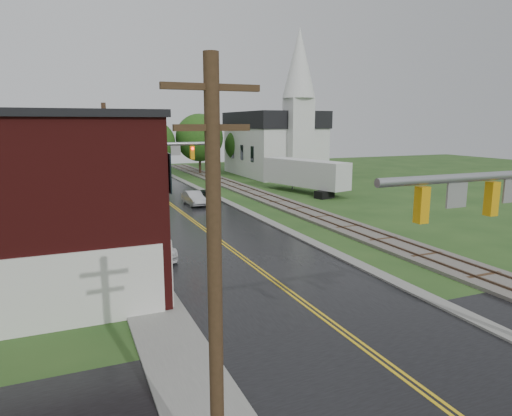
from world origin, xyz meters
TOP-DOWN VIEW (x-y plane):
  - main_road at (0.00, 30.00)m, footprint 10.00×90.00m
  - cross_road at (0.00, 2.00)m, footprint 60.00×9.00m
  - curb_right at (5.40, 35.00)m, footprint 0.80×70.00m
  - sidewalk_left at (-6.20, 25.00)m, footprint 2.40×50.00m
  - yellow_house at (-11.00, 26.00)m, footprint 8.00×7.00m
  - darkred_building at (-10.00, 35.00)m, footprint 7.00×6.00m
  - church at (20.00, 53.74)m, footprint 10.40×18.40m
  - railroad at (10.00, 35.00)m, footprint 3.20×80.00m
  - traffic_signal_near at (3.47, 2.00)m, footprint 7.34×0.30m
  - traffic_signal_far at (-3.47, 27.00)m, footprint 7.34×0.43m
  - utility_pole_a at (-6.80, 0.00)m, footprint 1.80×0.28m
  - utility_pole_b at (-6.80, 22.00)m, footprint 1.80×0.28m
  - utility_pole_c at (-6.80, 44.00)m, footprint 1.80×0.28m
  - tree_left_c at (-13.85, 39.90)m, footprint 6.00×6.00m
  - tree_left_e at (-8.85, 45.90)m, footprint 6.40×6.40m
  - suv_dark at (3.50, 34.73)m, footprint 2.57×4.74m
  - sedan_silver at (1.99, 34.24)m, footprint 1.60×4.09m
  - pickup_white at (-4.80, 18.38)m, footprint 2.29×4.78m
  - semi_trailer at (15.67, 37.11)m, footprint 5.48×11.87m

SIDE VIEW (x-z plane):
  - main_road at x=0.00m, z-range -0.01..0.01m
  - cross_road at x=0.00m, z-range -0.01..0.01m
  - curb_right at x=5.40m, z-range -0.06..0.06m
  - sidewalk_left at x=-6.20m, z-range -0.06..0.06m
  - railroad at x=10.00m, z-range -0.04..0.26m
  - suv_dark at x=3.50m, z-range 0.00..1.26m
  - sedan_silver at x=1.99m, z-range 0.00..1.32m
  - pickup_white at x=-4.80m, z-range 0.00..1.34m
  - darkred_building at x=-10.00m, z-range 0.00..4.40m
  - semi_trailer at x=15.67m, z-range 0.36..4.07m
  - yellow_house at x=-11.00m, z-range 0.00..6.40m
  - tree_left_c at x=-13.85m, z-range 0.69..8.34m
  - utility_pole_a at x=-6.80m, z-range 0.22..9.22m
  - utility_pole_b at x=-6.80m, z-range 0.22..9.22m
  - utility_pole_c at x=-6.80m, z-range 0.22..9.22m
  - tree_left_e at x=-8.85m, z-range 0.73..8.89m
  - traffic_signal_near at x=3.47m, z-range 1.37..8.57m
  - traffic_signal_far at x=-3.47m, z-range 1.37..8.57m
  - church at x=20.00m, z-range -4.17..15.83m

